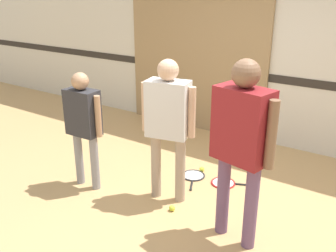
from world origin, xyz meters
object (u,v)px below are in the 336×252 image
(person_instructor, at_px, (168,116))
(person_student_left, at_px, (83,118))
(racket_spare_on_floor, at_px, (193,176))
(person_student_right, at_px, (241,135))
(tennis_ball_near_instructor, at_px, (172,208))
(racket_second_spare, at_px, (225,183))
(tennis_ball_by_spare_racket, at_px, (202,169))

(person_instructor, xyz_separation_m, person_student_left, (-0.97, -0.31, -0.12))
(racket_spare_on_floor, bearing_deg, person_student_right, 22.99)
(person_student_right, distance_m, racket_spare_on_floor, 1.67)
(person_student_left, bearing_deg, tennis_ball_near_instructor, 3.10)
(tennis_ball_near_instructor, bearing_deg, person_student_right, -3.94)
(person_student_left, distance_m, racket_spare_on_floor, 1.57)
(racket_second_spare, distance_m, tennis_ball_by_spare_racket, 0.42)
(tennis_ball_by_spare_racket, bearing_deg, tennis_ball_near_instructor, -79.54)
(person_instructor, height_order, racket_second_spare, person_instructor)
(tennis_ball_by_spare_racket, bearing_deg, racket_spare_on_floor, -95.86)
(person_instructor, relative_size, person_student_left, 1.14)
(person_student_left, bearing_deg, person_instructor, 15.58)
(person_student_left, distance_m, tennis_ball_near_instructor, 1.44)
(person_instructor, xyz_separation_m, racket_second_spare, (0.40, 0.66, -0.99))
(racket_spare_on_floor, bearing_deg, tennis_ball_near_instructor, -11.24)
(person_student_left, xyz_separation_m, racket_second_spare, (1.37, 0.97, -0.86))
(racket_second_spare, bearing_deg, person_student_right, -82.89)
(person_student_left, bearing_deg, racket_second_spare, 33.11)
(tennis_ball_near_instructor, height_order, tennis_ball_by_spare_racket, same)
(person_instructor, distance_m, tennis_ball_near_instructor, 1.00)
(person_student_left, xyz_separation_m, racket_spare_on_floor, (0.96, 0.90, -0.86))
(tennis_ball_near_instructor, relative_size, tennis_ball_by_spare_racket, 1.00)
(racket_spare_on_floor, height_order, racket_second_spare, same)
(racket_spare_on_floor, xyz_separation_m, tennis_ball_near_instructor, (0.20, -0.80, 0.02))
(racket_spare_on_floor, relative_size, tennis_ball_by_spare_racket, 8.36)
(racket_spare_on_floor, height_order, tennis_ball_by_spare_racket, tennis_ball_by_spare_racket)
(racket_spare_on_floor, height_order, tennis_ball_near_instructor, tennis_ball_near_instructor)
(racket_second_spare, height_order, tennis_ball_near_instructor, tennis_ball_near_instructor)
(person_instructor, distance_m, racket_second_spare, 1.25)
(person_instructor, distance_m, person_student_right, 0.99)
(person_instructor, distance_m, tennis_ball_by_spare_racket, 1.24)
(racket_second_spare, xyz_separation_m, tennis_ball_by_spare_racket, (-0.40, 0.13, 0.02))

